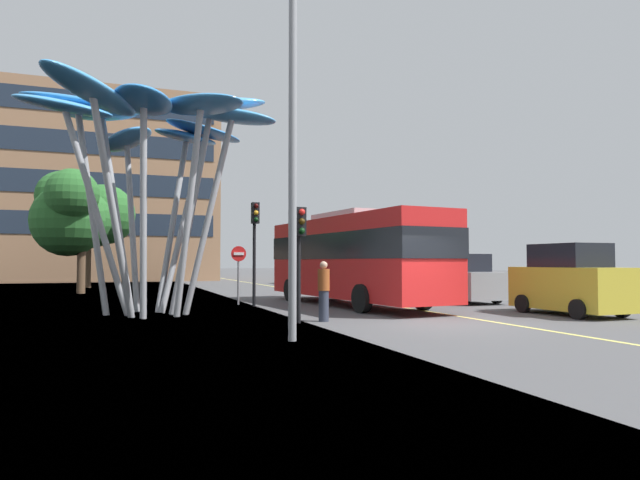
# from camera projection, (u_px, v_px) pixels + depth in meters

# --- Properties ---
(ground) EXTENTS (120.00, 240.00, 0.10)m
(ground) POSITION_uv_depth(u_px,v_px,m) (425.00, 327.00, 14.79)
(ground) COLOR #4C4C4F
(red_bus) EXTENTS (3.50, 10.69, 3.62)m
(red_bus) POSITION_uv_depth(u_px,v_px,m) (352.00, 255.00, 21.42)
(red_bus) COLOR red
(red_bus) RESTS_ON ground
(leaf_sculpture) EXTENTS (8.16, 8.36, 7.37)m
(leaf_sculpture) POSITION_uv_depth(u_px,v_px,m) (151.00, 128.00, 18.01)
(leaf_sculpture) COLOR #9EA0A5
(leaf_sculpture) RESTS_ON ground
(traffic_light_kerb_near) EXTENTS (0.28, 0.42, 3.21)m
(traffic_light_kerb_near) POSITION_uv_depth(u_px,v_px,m) (300.00, 239.00, 15.23)
(traffic_light_kerb_near) COLOR black
(traffic_light_kerb_near) RESTS_ON ground
(traffic_light_kerb_far) EXTENTS (0.28, 0.42, 3.95)m
(traffic_light_kerb_far) POSITION_uv_depth(u_px,v_px,m) (255.00, 231.00, 20.91)
(traffic_light_kerb_far) COLOR black
(traffic_light_kerb_far) RESTS_ON ground
(car_parked_near) EXTENTS (1.91, 3.80, 2.28)m
(car_parked_near) POSITION_uv_depth(u_px,v_px,m) (570.00, 282.00, 17.65)
(car_parked_near) COLOR gold
(car_parked_near) RESTS_ON ground
(car_parked_mid) EXTENTS (1.99, 4.26, 2.02)m
(car_parked_mid) POSITION_uv_depth(u_px,v_px,m) (458.00, 279.00, 23.26)
(car_parked_mid) COLOR gray
(car_parked_mid) RESTS_ON ground
(car_parked_far) EXTENTS (2.08, 4.53, 2.22)m
(car_parked_far) POSITION_uv_depth(u_px,v_px,m) (381.00, 274.00, 29.65)
(car_parked_far) COLOR silver
(car_parked_far) RESTS_ON ground
(car_side_street) EXTENTS (2.05, 4.22, 2.09)m
(car_side_street) POSITION_uv_depth(u_px,v_px,m) (336.00, 273.00, 35.25)
(car_side_street) COLOR gray
(car_side_street) RESTS_ON ground
(car_far_side) EXTENTS (2.03, 3.86, 2.22)m
(car_far_side) POSITION_uv_depth(u_px,v_px,m) (302.00, 270.00, 42.14)
(car_far_side) COLOR silver
(car_far_side) RESTS_ON ground
(street_lamp) EXTENTS (1.90, 0.44, 8.93)m
(street_lamp) POSITION_uv_depth(u_px,v_px,m) (309.00, 86.00, 12.18)
(street_lamp) COLOR gray
(street_lamp) RESTS_ON ground
(tree_pavement_near) EXTENTS (4.14, 4.93, 6.65)m
(tree_pavement_near) POSITION_uv_depth(u_px,v_px,m) (71.00, 213.00, 29.65)
(tree_pavement_near) COLOR brown
(tree_pavement_near) RESTS_ON ground
(tree_pavement_far) EXTENTS (4.06, 5.65, 6.70)m
(tree_pavement_far) POSITION_uv_depth(u_px,v_px,m) (102.00, 218.00, 36.50)
(tree_pavement_far) COLOR brown
(tree_pavement_far) RESTS_ON ground
(pedestrian) EXTENTS (0.34, 0.34, 1.72)m
(pedestrian) POSITION_uv_depth(u_px,v_px,m) (324.00, 291.00, 15.70)
(pedestrian) COLOR #2D3342
(pedestrian) RESTS_ON ground
(no_entry_sign) EXTENTS (0.60, 0.12, 2.32)m
(no_entry_sign) POSITION_uv_depth(u_px,v_px,m) (239.00, 265.00, 21.73)
(no_entry_sign) COLOR gray
(no_entry_sign) RESTS_ON ground
(backdrop_building) EXTENTS (21.72, 10.63, 16.54)m
(backdrop_building) POSITION_uv_depth(u_px,v_px,m) (91.00, 189.00, 49.82)
(backdrop_building) COLOR #936B4C
(backdrop_building) RESTS_ON ground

